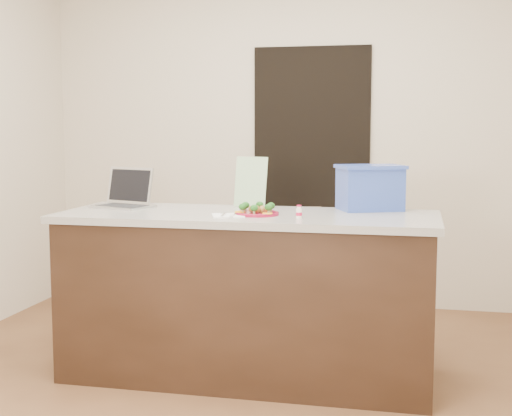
% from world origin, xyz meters
% --- Properties ---
extents(ground, '(4.00, 4.00, 0.00)m').
position_xyz_m(ground, '(0.00, 0.00, 0.00)').
color(ground, brown).
rests_on(ground, ground).
extents(room_shell, '(4.00, 4.00, 4.00)m').
position_xyz_m(room_shell, '(0.00, 0.00, 1.62)').
color(room_shell, white).
rests_on(room_shell, ground).
extents(doorway, '(0.90, 0.02, 2.00)m').
position_xyz_m(doorway, '(0.10, 1.98, 1.00)').
color(doorway, black).
rests_on(doorway, ground).
extents(island, '(2.06, 0.76, 0.92)m').
position_xyz_m(island, '(0.00, 0.25, 0.46)').
color(island, black).
rests_on(island, ground).
extents(plate, '(0.24, 0.24, 0.02)m').
position_xyz_m(plate, '(0.07, 0.18, 0.93)').
color(plate, maroon).
rests_on(plate, island).
extents(meatballs, '(0.09, 0.09, 0.04)m').
position_xyz_m(meatballs, '(0.07, 0.18, 0.95)').
color(meatballs, olive).
rests_on(meatballs, plate).
extents(broccoli, '(0.18, 0.20, 0.04)m').
position_xyz_m(broccoli, '(0.07, 0.18, 0.97)').
color(broccoli, '#134412').
rests_on(broccoli, plate).
extents(pepper_rings, '(0.21, 0.21, 0.01)m').
position_xyz_m(pepper_rings, '(0.07, 0.18, 0.94)').
color(pepper_rings, orange).
rests_on(pepper_rings, plate).
extents(napkin, '(0.21, 0.21, 0.01)m').
position_xyz_m(napkin, '(-0.07, 0.10, 0.92)').
color(napkin, white).
rests_on(napkin, island).
extents(fork, '(0.04, 0.16, 0.00)m').
position_xyz_m(fork, '(-0.09, 0.11, 0.93)').
color(fork, silver).
rests_on(fork, napkin).
extents(knife, '(0.03, 0.18, 0.01)m').
position_xyz_m(knife, '(-0.04, 0.08, 0.93)').
color(knife, silver).
rests_on(knife, napkin).
extents(yogurt_bottle, '(0.03, 0.03, 0.07)m').
position_xyz_m(yogurt_bottle, '(0.31, 0.10, 0.95)').
color(yogurt_bottle, white).
rests_on(yogurt_bottle, island).
extents(laptop, '(0.38, 0.35, 0.23)m').
position_xyz_m(laptop, '(-0.77, 0.39, 0.98)').
color(laptop, '#B4B5B9').
rests_on(laptop, island).
extents(leaflet, '(0.21, 0.10, 0.29)m').
position_xyz_m(leaflet, '(-0.05, 0.54, 1.07)').
color(leaflet, silver).
rests_on(leaflet, island).
extents(blue_box, '(0.43, 0.37, 0.26)m').
position_xyz_m(blue_box, '(0.64, 0.54, 1.05)').
color(blue_box, '#304BAD').
rests_on(blue_box, island).
extents(chair, '(0.48, 0.49, 0.85)m').
position_xyz_m(chair, '(0.09, 1.15, 0.48)').
color(chair, '#371F10').
rests_on(chair, ground).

